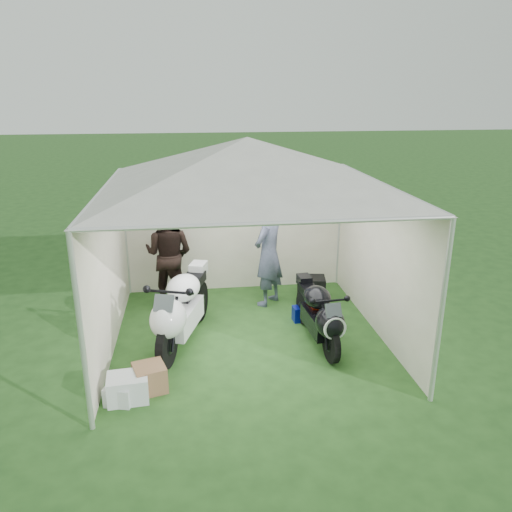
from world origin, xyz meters
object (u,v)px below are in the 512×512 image
object	(u,v)px
motorcycle_black	(320,314)
crate_1	(150,378)
person_blue_jacket	(269,253)
crate_2	(120,394)
crate_0	(128,388)
canopy_tent	(247,168)
paddock_stand	(303,314)
motorcycle_white	(181,308)
equipment_box	(311,290)
person_dark_jacket	(169,254)

from	to	relation	value
motorcycle_black	crate_1	distance (m)	2.59
motorcycle_black	person_blue_jacket	xyz separation A→B (m)	(-0.51, 1.58, 0.44)
crate_1	crate_2	world-z (taller)	crate_1
motorcycle_black	crate_0	distance (m)	2.89
canopy_tent	paddock_stand	bearing A→B (deg)	21.17
motorcycle_black	paddock_stand	bearing A→B (deg)	90.00
person_blue_jacket	crate_1	size ratio (longest dim) A/B	4.93
motorcycle_white	motorcycle_black	size ratio (longest dim) A/B	1.17
paddock_stand	crate_2	xyz separation A→B (m)	(-2.70, -1.94, -0.00)
person_blue_jacket	crate_1	bearing A→B (deg)	3.47
paddock_stand	person_blue_jacket	size ratio (longest dim) A/B	0.17
canopy_tent	crate_2	distance (m)	3.40
crate_2	motorcycle_black	bearing A→B (deg)	22.38
canopy_tent	motorcycle_white	size ratio (longest dim) A/B	2.71
crate_1	canopy_tent	bearing A→B (deg)	43.67
canopy_tent	motorcycle_white	xyz separation A→B (m)	(-1.01, -0.18, -1.99)
motorcycle_black	crate_0	size ratio (longest dim) A/B	3.69
paddock_stand	crate_1	bearing A→B (deg)	-144.03
canopy_tent	paddock_stand	size ratio (longest dim) A/B	17.43
equipment_box	crate_0	xyz separation A→B (m)	(-2.91, -2.59, -0.08)
person_blue_jacket	crate_2	bearing A→B (deg)	1.35
person_dark_jacket	crate_0	distance (m)	3.03
person_blue_jacket	equipment_box	size ratio (longest dim) A/B	3.92
person_blue_jacket	crate_1	world-z (taller)	person_blue_jacket
crate_1	paddock_stand	bearing A→B (deg)	35.97
person_dark_jacket	paddock_stand	bearing A→B (deg)	177.49
equipment_box	crate_1	size ratio (longest dim) A/B	1.26
person_dark_jacket	person_blue_jacket	xyz separation A→B (m)	(1.71, -0.25, 0.02)
person_dark_jacket	equipment_box	world-z (taller)	person_dark_jacket
canopy_tent	equipment_box	size ratio (longest dim) A/B	11.90
motorcycle_white	crate_0	size ratio (longest dim) A/B	4.31
paddock_stand	crate_0	distance (m)	3.21
canopy_tent	crate_2	world-z (taller)	canopy_tent
paddock_stand	crate_2	world-z (taller)	paddock_stand
crate_0	person_dark_jacket	bearing A→B (deg)	81.32
person_dark_jacket	motorcycle_white	bearing A→B (deg)	120.10
motorcycle_white	crate_1	xyz separation A→B (m)	(-0.39, -1.16, -0.42)
person_blue_jacket	crate_2	size ratio (longest dim) A/B	5.73
person_blue_jacket	crate_0	distance (m)	3.51
equipment_box	crate_1	distance (m)	3.59
crate_1	person_dark_jacket	bearing A→B (deg)	85.96
paddock_stand	crate_1	xyz separation A→B (m)	(-2.35, -1.71, 0.05)
motorcycle_white	person_blue_jacket	xyz separation A→B (m)	(1.51, 1.32, 0.34)
crate_2	crate_1	bearing A→B (deg)	34.44
person_dark_jacket	motorcycle_black	bearing A→B (deg)	163.26
canopy_tent	crate_1	distance (m)	3.09
paddock_stand	equipment_box	world-z (taller)	equipment_box
crate_0	crate_2	world-z (taller)	crate_0
paddock_stand	crate_1	distance (m)	2.91
canopy_tent	motorcycle_black	distance (m)	2.36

